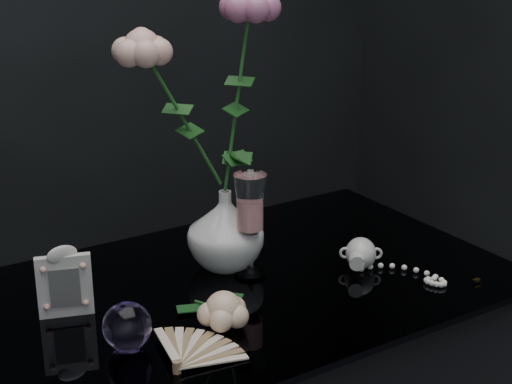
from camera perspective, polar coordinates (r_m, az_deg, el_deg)
vase at (r=1.40m, az=-2.23°, el=-2.73°), size 0.17×0.17×0.14m
wine_glass at (r=1.36m, az=-0.43°, el=-2.47°), size 0.08×0.08×0.19m
picture_frame at (r=1.27m, az=-13.77°, el=-6.30°), size 0.11×0.09×0.12m
paperweight at (r=1.17m, az=-9.35°, el=-9.61°), size 0.09×0.09×0.07m
paper_fan at (r=1.12m, az=-5.78°, el=-12.46°), size 0.24×0.21×0.02m
loose_rose at (r=1.22m, az=-2.37°, el=-8.58°), size 0.17×0.20×0.06m
pearl_jar at (r=1.43m, az=7.64°, el=-4.33°), size 0.27×0.27×0.06m
roses at (r=1.31m, az=-3.52°, el=7.43°), size 0.28×0.11×0.40m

